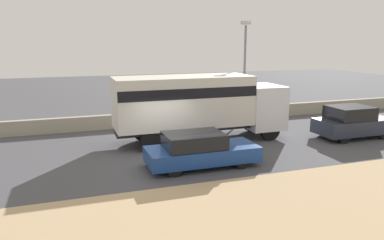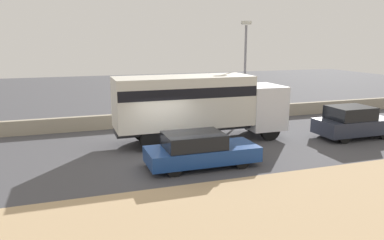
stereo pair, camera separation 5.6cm
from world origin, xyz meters
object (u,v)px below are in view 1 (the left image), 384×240
Objects in this scene: box_truck at (198,103)px; car_hatchback at (200,150)px; street_lamp at (245,63)px; car_sedan_second at (353,122)px.

box_truck reaches higher than car_hatchback.
box_truck is at bearing -140.09° from street_lamp.
street_lamp is 9.57m from car_hatchback.
street_lamp is 0.71× the size of box_truck.
car_sedan_second reaches higher than car_hatchback.
car_sedan_second is (7.82, -1.91, -1.15)m from box_truck.
car_sedan_second is (3.50, -5.53, -2.76)m from street_lamp.
street_lamp is 1.36× the size of car_hatchback.
car_hatchback is at bearing -169.32° from car_sedan_second.
box_truck is 2.12× the size of car_sedan_second.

